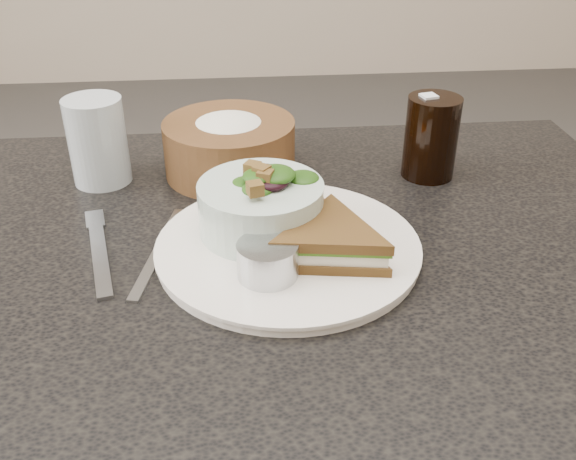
# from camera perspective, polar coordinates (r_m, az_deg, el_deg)

# --- Properties ---
(dinner_plate) EXTENTS (0.29, 0.29, 0.01)m
(dinner_plate) POSITION_cam_1_polar(r_m,az_deg,el_deg) (0.72, 0.00, -1.61)
(dinner_plate) COLOR white
(dinner_plate) RESTS_ON dining_table
(sandwich) EXTENTS (0.17, 0.17, 0.04)m
(sandwich) POSITION_cam_1_polar(r_m,az_deg,el_deg) (0.69, 3.81, -1.07)
(sandwich) COLOR #483214
(sandwich) RESTS_ON dinner_plate
(salad_bowl) EXTENTS (0.17, 0.17, 0.08)m
(salad_bowl) POSITION_cam_1_polar(r_m,az_deg,el_deg) (0.72, -2.44, 2.77)
(salad_bowl) COLOR silver
(salad_bowl) RESTS_ON dinner_plate
(dressing_ramekin) EXTENTS (0.08, 0.08, 0.04)m
(dressing_ramekin) POSITION_cam_1_polar(r_m,az_deg,el_deg) (0.66, -1.83, -2.71)
(dressing_ramekin) COLOR #B0B4B8
(dressing_ramekin) RESTS_ON dinner_plate
(orange_wedge) EXTENTS (0.09, 0.09, 0.03)m
(orange_wedge) POSITION_cam_1_polar(r_m,az_deg,el_deg) (0.77, 2.11, 2.55)
(orange_wedge) COLOR #FF5712
(orange_wedge) RESTS_ON dinner_plate
(fork) EXTENTS (0.05, 0.17, 0.00)m
(fork) POSITION_cam_1_polar(r_m,az_deg,el_deg) (0.75, -16.40, -2.17)
(fork) COLOR #9A9DA3
(fork) RESTS_ON dining_table
(knife) EXTENTS (0.05, 0.19, 0.00)m
(knife) POSITION_cam_1_polar(r_m,az_deg,el_deg) (0.74, -11.43, -1.87)
(knife) COLOR #ACADAF
(knife) RESTS_ON dining_table
(bread_basket) EXTENTS (0.23, 0.23, 0.10)m
(bread_basket) POSITION_cam_1_polar(r_m,az_deg,el_deg) (0.89, -5.25, 8.11)
(bread_basket) COLOR brown
(bread_basket) RESTS_ON dining_table
(cola_glass) EXTENTS (0.09, 0.09, 0.12)m
(cola_glass) POSITION_cam_1_polar(r_m,az_deg,el_deg) (0.90, 12.64, 8.39)
(cola_glass) COLOR black
(cola_glass) RESTS_ON dining_table
(water_glass) EXTENTS (0.10, 0.10, 0.12)m
(water_glass) POSITION_cam_1_polar(r_m,az_deg,el_deg) (0.90, -16.57, 7.59)
(water_glass) COLOR #AFBBC2
(water_glass) RESTS_ON dining_table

